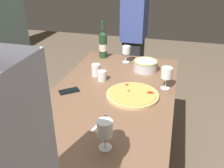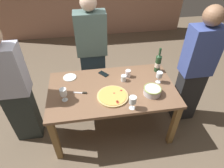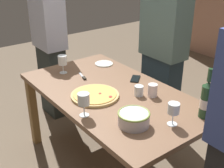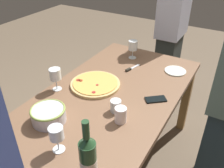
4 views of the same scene
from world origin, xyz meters
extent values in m
plane|color=brown|center=(0.00, 0.00, 0.00)|extent=(8.00, 8.00, 0.00)
cube|color=brown|center=(0.00, 0.00, 0.73)|extent=(1.60, 0.90, 0.04)
cube|color=olive|center=(-0.74, -0.40, 0.35)|extent=(0.07, 0.07, 0.71)
cube|color=olive|center=(-0.74, 0.40, 0.35)|extent=(0.07, 0.07, 0.71)
cylinder|color=#D8B471|center=(-0.02, -0.16, 0.76)|extent=(0.38, 0.38, 0.02)
cylinder|color=#E9AD50|center=(-0.02, -0.16, 0.77)|extent=(0.34, 0.34, 0.01)
cylinder|color=#A23223|center=(0.02, -0.29, 0.78)|extent=(0.03, 0.03, 0.00)
cylinder|color=#A52826|center=(0.10, -0.09, 0.78)|extent=(0.03, 0.03, 0.00)
cylinder|color=#B23A2E|center=(0.01, -0.12, 0.78)|extent=(0.02, 0.02, 0.00)
cylinder|color=#A1391C|center=(0.02, -0.27, 0.78)|extent=(0.03, 0.03, 0.00)
cylinder|color=silver|center=(0.47, -0.18, 0.79)|extent=(0.21, 0.21, 0.09)
torus|color=#8FAA4D|center=(0.47, -0.18, 0.84)|extent=(0.21, 0.21, 0.01)
cylinder|color=#224325|center=(0.68, 0.28, 0.87)|extent=(0.08, 0.08, 0.23)
cone|color=#224325|center=(0.68, 0.28, 1.00)|extent=(0.08, 0.08, 0.04)
cylinder|color=#224325|center=(0.68, 0.28, 1.06)|extent=(0.03, 0.03, 0.09)
cylinder|color=beige|center=(0.68, 0.28, 0.85)|extent=(0.08, 0.08, 0.07)
cylinder|color=white|center=(-0.58, -0.12, 0.75)|extent=(0.07, 0.07, 0.00)
cylinder|color=white|center=(-0.58, -0.12, 0.79)|extent=(0.01, 0.01, 0.08)
cylinder|color=white|center=(-0.58, -0.12, 0.87)|extent=(0.08, 0.08, 0.09)
cylinder|color=white|center=(0.17, -0.37, 0.75)|extent=(0.07, 0.07, 0.00)
cylinder|color=white|center=(0.17, -0.37, 0.80)|extent=(0.01, 0.01, 0.08)
cylinder|color=white|center=(0.17, -0.37, 0.88)|extent=(0.08, 0.08, 0.08)
cylinder|color=white|center=(0.62, 0.03, 0.75)|extent=(0.07, 0.07, 0.00)
cylinder|color=white|center=(0.62, 0.03, 0.80)|extent=(0.01, 0.01, 0.08)
cylinder|color=white|center=(0.62, 0.03, 0.87)|extent=(0.08, 0.08, 0.07)
cylinder|color=maroon|center=(0.62, 0.03, 0.85)|extent=(0.07, 0.07, 0.03)
cylinder|color=white|center=(0.25, 0.21, 0.80)|extent=(0.07, 0.07, 0.10)
cylinder|color=white|center=(0.18, 0.13, 0.79)|extent=(0.07, 0.07, 0.08)
cylinder|color=white|center=(-0.53, 0.30, 0.76)|extent=(0.18, 0.18, 0.01)
cube|color=black|center=(-0.07, 0.31, 0.76)|extent=(0.15, 0.16, 0.01)
cube|color=silver|center=(-0.42, -0.02, 0.75)|extent=(0.12, 0.05, 0.01)
cube|color=black|center=(-0.35, -0.04, 0.76)|extent=(0.06, 0.04, 0.02)
cube|color=#22333E|center=(-0.19, 0.77, 0.42)|extent=(0.38, 0.20, 0.83)
cube|color=#29302F|center=(-1.17, 0.04, 0.41)|extent=(0.33, 0.20, 0.81)
cube|color=#B2B8CF|center=(-1.17, 0.04, 1.11)|extent=(0.39, 0.24, 0.61)
camera|label=1|loc=(-1.53, -0.42, 1.63)|focal=39.53mm
camera|label=2|loc=(-0.28, -1.81, 2.35)|focal=30.80mm
camera|label=3|loc=(1.70, -1.29, 1.83)|focal=47.59mm
camera|label=4|loc=(1.25, 0.73, 1.74)|focal=38.67mm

